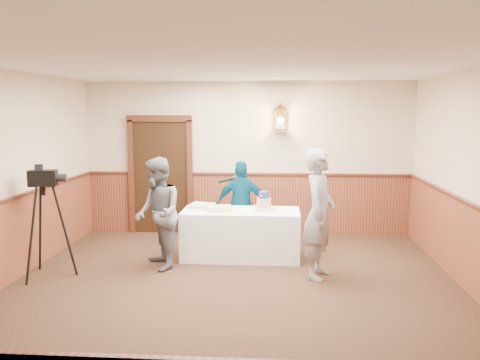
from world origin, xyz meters
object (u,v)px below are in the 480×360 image
object	(u,v)px
interviewer	(158,214)
baker	(319,214)
sheet_cake_yellow	(220,208)
tiered_cake	(264,203)
tv_camera_rig	(46,229)
assistant_p	(242,205)
display_table	(241,234)
sheet_cake_green	(202,206)

from	to	relation	value
interviewer	baker	distance (m)	2.29
sheet_cake_yellow	tiered_cake	bearing A→B (deg)	10.11
tiered_cake	tv_camera_rig	xyz separation A→B (m)	(-2.95, -1.15, -0.20)
assistant_p	tv_camera_rig	world-z (taller)	tv_camera_rig
tiered_cake	interviewer	distance (m)	1.65
display_table	tv_camera_rig	xyz separation A→B (m)	(-2.60, -1.09, 0.29)
sheet_cake_yellow	baker	size ratio (longest dim) A/B	0.20
tiered_cake	assistant_p	xyz separation A→B (m)	(-0.37, 0.50, -0.13)
display_table	interviewer	bearing A→B (deg)	-151.64
display_table	assistant_p	world-z (taller)	assistant_p
baker	tv_camera_rig	size ratio (longest dim) A/B	1.20
baker	sheet_cake_green	bearing A→B (deg)	75.93
sheet_cake_yellow	tv_camera_rig	world-z (taller)	tv_camera_rig
baker	assistant_p	bearing A→B (deg)	53.67
baker	tv_camera_rig	xyz separation A→B (m)	(-3.73, -0.25, -0.22)
tiered_cake	sheet_cake_green	xyz separation A→B (m)	(-0.97, 0.04, -0.07)
sheet_cake_yellow	sheet_cake_green	world-z (taller)	sheet_cake_green
interviewer	assistant_p	xyz separation A→B (m)	(1.13, 1.18, -0.08)
sheet_cake_yellow	sheet_cake_green	distance (m)	0.33
display_table	assistant_p	distance (m)	0.66
assistant_p	tiered_cake	bearing A→B (deg)	124.54
sheet_cake_yellow	interviewer	bearing A→B (deg)	-146.01
interviewer	sheet_cake_green	bearing A→B (deg)	118.18
display_table	tv_camera_rig	distance (m)	2.84
sheet_cake_green	assistant_p	world-z (taller)	assistant_p
display_table	baker	world-z (taller)	baker
sheet_cake_yellow	assistant_p	xyz separation A→B (m)	(0.30, 0.62, -0.06)
tv_camera_rig	baker	bearing A→B (deg)	-7.55
baker	tiered_cake	bearing A→B (deg)	54.98
sheet_cake_green	assistant_p	xyz separation A→B (m)	(0.59, 0.46, -0.06)
interviewer	tv_camera_rig	world-z (taller)	interviewer
sheet_cake_yellow	assistant_p	world-z (taller)	assistant_p
assistant_p	baker	bearing A→B (deg)	127.04
sheet_cake_green	baker	distance (m)	1.98
sheet_cake_yellow	assistant_p	distance (m)	0.69
tiered_cake	interviewer	xyz separation A→B (m)	(-1.50, -0.68, -0.05)
display_table	interviewer	xyz separation A→B (m)	(-1.15, -0.62, 0.44)
display_table	sheet_cake_green	world-z (taller)	sheet_cake_green
baker	assistant_p	xyz separation A→B (m)	(-1.15, 1.40, -0.16)
sheet_cake_green	baker	size ratio (longest dim) A/B	0.19
sheet_cake_yellow	tv_camera_rig	xyz separation A→B (m)	(-2.28, -1.03, -0.12)
tiered_cake	display_table	bearing A→B (deg)	-170.90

